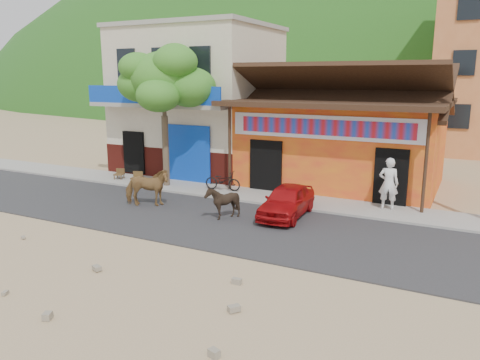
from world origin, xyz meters
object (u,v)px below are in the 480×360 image
object	(u,v)px
cow_tan	(147,187)
cafe_chair_right	(136,173)
cow_dark	(223,202)
cafe_chair_left	(119,170)
tree	(164,116)
scooter	(223,181)
red_car	(287,201)
pedestrian	(389,184)

from	to	relation	value
cow_tan	cafe_chair_right	world-z (taller)	cow_tan
cow_tan	cow_dark	bearing A→B (deg)	-118.68
cafe_chair_left	cow_tan	bearing A→B (deg)	-52.87
tree	scooter	size ratio (longest dim) A/B	3.90
scooter	cafe_chair_right	world-z (taller)	cafe_chair_right
red_car	cafe_chair_left	world-z (taller)	red_car
tree	red_car	bearing A→B (deg)	-15.47
scooter	cafe_chair_left	size ratio (longest dim) A/B	1.77
cow_dark	red_car	size ratio (longest dim) A/B	0.36
cow_tan	pedestrian	world-z (taller)	pedestrian
cow_tan	cow_dark	distance (m)	3.27
cafe_chair_right	tree	bearing A→B (deg)	-5.04
pedestrian	red_car	bearing A→B (deg)	29.45
cafe_chair_right	cafe_chair_left	bearing A→B (deg)	148.07
cow_dark	pedestrian	bearing A→B (deg)	110.77
cow_tan	pedestrian	size ratio (longest dim) A/B	0.90
tree	cow_tan	bearing A→B (deg)	-67.42
cow_dark	pedestrian	xyz separation A→B (m)	(4.79, 3.47, 0.43)
pedestrian	cafe_chair_right	xyz separation A→B (m)	(-10.64, -0.79, -0.46)
cow_dark	scooter	xyz separation A→B (m)	(-1.81, 3.28, -0.09)
pedestrian	cafe_chair_left	bearing A→B (deg)	-5.01
cafe_chair_right	red_car	bearing A→B (deg)	-28.18
cow_tan	tree	bearing A→B (deg)	-3.78
tree	cafe_chair_left	distance (m)	3.72
cafe_chair_left	cafe_chair_right	world-z (taller)	cafe_chair_right
scooter	cafe_chair_left	world-z (taller)	cafe_chair_left
red_car	pedestrian	world-z (taller)	pedestrian
red_car	cafe_chair_left	bearing A→B (deg)	166.20
cow_tan	cafe_chair_right	distance (m)	3.64
cow_tan	scooter	distance (m)	3.47
cow_tan	pedestrian	distance (m)	8.72
red_car	scooter	size ratio (longest dim) A/B	2.10
cafe_chair_right	cow_dark	bearing A→B (deg)	-42.31
tree	scooter	world-z (taller)	tree
cow_dark	scooter	bearing A→B (deg)	-166.23
scooter	pedestrian	distance (m)	6.62
cow_tan	cafe_chair_left	world-z (taller)	cow_tan
scooter	cafe_chair_left	bearing A→B (deg)	86.48
cow_tan	pedestrian	bearing A→B (deg)	-93.83
cow_tan	cow_dark	size ratio (longest dim) A/B	1.45
tree	cow_tan	distance (m)	3.91
tree	cafe_chair_left	size ratio (longest dim) A/B	6.91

